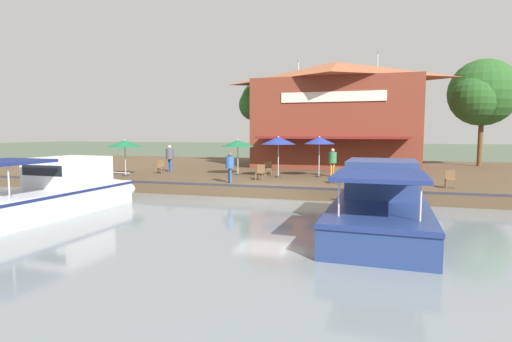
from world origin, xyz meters
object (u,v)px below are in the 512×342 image
at_px(waterfront_restaurant, 336,114).
at_px(patio_umbrella_by_entrance, 238,143).
at_px(cafe_chair_mid_patio, 269,168).
at_px(cafe_chair_facing_river, 261,172).
at_px(tree_downstream_bank, 261,102).
at_px(person_mid_patio, 170,155).
at_px(person_near_entrance, 333,159).
at_px(cafe_chair_under_first_umbrella, 160,166).
at_px(tree_upstream_bank, 481,94).
at_px(motorboat_far_downstream, 381,203).
at_px(patio_umbrella_back_row, 319,141).
at_px(motorboat_nearest_quay, 63,192).
at_px(patio_umbrella_far_corner, 278,141).
at_px(person_at_quay_edge, 230,164).
at_px(cafe_chair_beside_entrance, 337,174).
at_px(cafe_chair_back_row_seat, 450,178).
at_px(patio_umbrella_near_quay_edge, 125,144).

xyz_separation_m(waterfront_restaurant, patio_umbrella_by_entrance, (8.41, -5.32, -2.14)).
xyz_separation_m(waterfront_restaurant, cafe_chair_mid_patio, (8.36, -3.35, -3.63)).
height_order(cafe_chair_facing_river, tree_downstream_bank, tree_downstream_bank).
bearing_deg(person_mid_patio, person_near_entrance, 90.37).
distance_m(cafe_chair_mid_patio, person_near_entrance, 3.90).
height_order(cafe_chair_under_first_umbrella, cafe_chair_facing_river, same).
height_order(cafe_chair_mid_patio, tree_upstream_bank, tree_upstream_bank).
distance_m(cafe_chair_under_first_umbrella, motorboat_far_downstream, 16.14).
height_order(cafe_chair_facing_river, person_near_entrance, person_near_entrance).
xyz_separation_m(patio_umbrella_back_row, motorboat_nearest_quay, (10.47, -9.07, -1.93)).
distance_m(waterfront_restaurant, cafe_chair_mid_patio, 9.71).
distance_m(patio_umbrella_far_corner, person_at_quay_edge, 4.01).
xyz_separation_m(waterfront_restaurant, motorboat_far_downstream, (17.98, 2.99, -3.88)).
xyz_separation_m(patio_umbrella_by_entrance, motorboat_far_downstream, (9.57, 8.31, -1.74)).
height_order(motorboat_nearest_quay, tree_downstream_bank, tree_downstream_bank).
relative_size(patio_umbrella_far_corner, cafe_chair_beside_entrance, 2.86).
distance_m(person_mid_patio, motorboat_far_downstream, 16.67).
bearing_deg(cafe_chair_mid_patio, cafe_chair_under_first_umbrella, -84.81).
distance_m(cafe_chair_back_row_seat, motorboat_far_downstream, 7.35).
distance_m(cafe_chair_under_first_umbrella, cafe_chair_back_row_seat, 16.91).
distance_m(patio_umbrella_near_quay_edge, person_near_entrance, 12.59).
bearing_deg(waterfront_restaurant, cafe_chair_back_row_seat, 28.91).
distance_m(cafe_chair_under_first_umbrella, motorboat_nearest_quay, 9.84).
relative_size(waterfront_restaurant, patio_umbrella_back_row, 5.22).
xyz_separation_m(person_at_quay_edge, person_mid_patio, (-4.48, -5.87, 0.15)).
xyz_separation_m(patio_umbrella_far_corner, motorboat_nearest_quay, (9.72, -6.76, -1.92)).
relative_size(patio_umbrella_by_entrance, person_at_quay_edge, 1.38).
bearing_deg(patio_umbrella_back_row, patio_umbrella_far_corner, -72.04).
xyz_separation_m(patio_umbrella_back_row, tree_downstream_bank, (-10.26, -6.33, 3.12)).
bearing_deg(person_at_quay_edge, cafe_chair_facing_river, 144.37).
xyz_separation_m(waterfront_restaurant, tree_downstream_bank, (-1.95, -6.61, 1.17)).
relative_size(patio_umbrella_back_row, cafe_chair_facing_river, 2.85).
bearing_deg(cafe_chair_under_first_umbrella, cafe_chair_facing_river, 76.39).
relative_size(patio_umbrella_near_quay_edge, person_mid_patio, 1.23).
xyz_separation_m(patio_umbrella_by_entrance, cafe_chair_mid_patio, (-0.05, 1.97, -1.49)).
bearing_deg(motorboat_far_downstream, patio_umbrella_far_corner, -148.00).
distance_m(motorboat_far_downstream, tree_upstream_bank, 22.91).
height_order(cafe_chair_mid_patio, person_mid_patio, person_mid_patio).
relative_size(cafe_chair_under_first_umbrella, cafe_chair_facing_river, 1.00).
bearing_deg(patio_umbrella_back_row, cafe_chair_back_row_seat, 64.64).
height_order(patio_umbrella_back_row, tree_upstream_bank, tree_upstream_bank).
height_order(cafe_chair_under_first_umbrella, person_mid_patio, person_mid_patio).
xyz_separation_m(cafe_chair_facing_river, person_near_entrance, (-2.87, 3.68, 0.59)).
height_order(cafe_chair_beside_entrance, person_near_entrance, person_near_entrance).
xyz_separation_m(motorboat_far_downstream, tree_upstream_bank, (-20.86, 7.80, 5.38)).
bearing_deg(person_near_entrance, person_at_quay_edge, -47.08).
xyz_separation_m(waterfront_restaurant, person_mid_patio, (7.95, -10.29, -2.97)).
bearing_deg(tree_downstream_bank, patio_umbrella_by_entrance, 7.08).
distance_m(cafe_chair_back_row_seat, person_at_quay_edge, 10.79).
bearing_deg(cafe_chair_mid_patio, person_mid_patio, -93.37).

